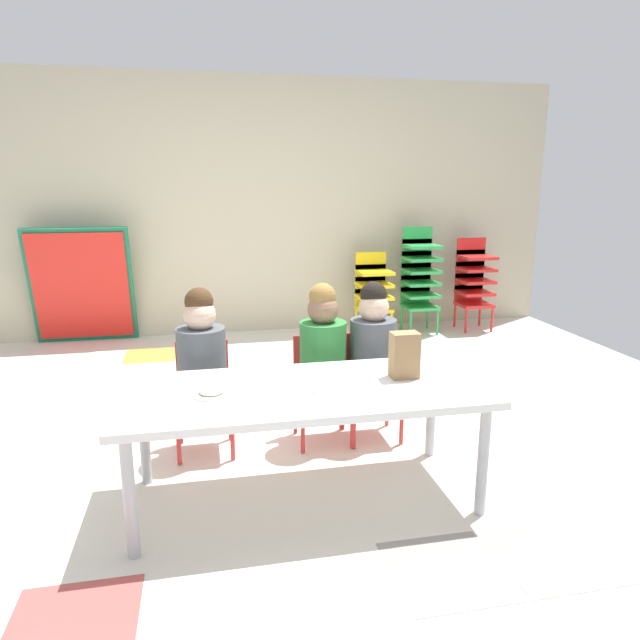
% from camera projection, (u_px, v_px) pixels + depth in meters
% --- Properties ---
extents(ground_plane, '(6.29, 5.06, 0.02)m').
position_uv_depth(ground_plane, '(283.00, 435.00, 3.37)').
color(ground_plane, silver).
extents(back_wall, '(6.29, 0.10, 2.44)m').
position_uv_depth(back_wall, '(244.00, 208.00, 5.50)').
color(back_wall, beige).
rests_on(back_wall, ground_plane).
extents(craft_table, '(1.65, 0.71, 0.55)m').
position_uv_depth(craft_table, '(305.00, 398.00, 2.57)').
color(craft_table, white).
rests_on(craft_table, ground_plane).
extents(seated_child_near_camera, '(0.32, 0.31, 0.92)m').
position_uv_depth(seated_child_near_camera, '(202.00, 356.00, 3.02)').
color(seated_child_near_camera, red).
rests_on(seated_child_near_camera, ground_plane).
extents(seated_child_middle_seat, '(0.33, 0.33, 0.92)m').
position_uv_depth(seated_child_middle_seat, '(323.00, 349.00, 3.15)').
color(seated_child_middle_seat, red).
rests_on(seated_child_middle_seat, ground_plane).
extents(seated_child_far_right, '(0.32, 0.32, 0.92)m').
position_uv_depth(seated_child_far_right, '(372.00, 346.00, 3.21)').
color(seated_child_far_right, red).
rests_on(seated_child_far_right, ground_plane).
extents(kid_chair_yellow_stack, '(0.32, 0.30, 0.80)m').
position_uv_depth(kid_chair_yellow_stack, '(373.00, 288.00, 5.52)').
color(kid_chair_yellow_stack, yellow).
rests_on(kid_chair_yellow_stack, ground_plane).
extents(kid_chair_green_stack, '(0.32, 0.30, 1.04)m').
position_uv_depth(kid_chair_green_stack, '(419.00, 275.00, 5.59)').
color(kid_chair_green_stack, green).
rests_on(kid_chair_green_stack, ground_plane).
extents(kid_chair_red_stack, '(0.32, 0.30, 0.92)m').
position_uv_depth(kid_chair_red_stack, '(474.00, 279.00, 5.71)').
color(kid_chair_red_stack, red).
rests_on(kid_chair_red_stack, ground_plane).
extents(folded_activity_table, '(0.90, 0.29, 1.09)m').
position_uv_depth(folded_activity_table, '(82.00, 286.00, 5.17)').
color(folded_activity_table, '#19724C').
rests_on(folded_activity_table, ground_plane).
extents(paper_bag_brown, '(0.13, 0.09, 0.22)m').
position_uv_depth(paper_bag_brown, '(404.00, 355.00, 2.67)').
color(paper_bag_brown, '#9E754C').
rests_on(paper_bag_brown, craft_table).
extents(paper_plate_near_edge, '(0.18, 0.18, 0.01)m').
position_uv_depth(paper_plate_near_edge, '(212.00, 394.00, 2.47)').
color(paper_plate_near_edge, white).
rests_on(paper_plate_near_edge, craft_table).
extents(paper_plate_center_table, '(0.18, 0.18, 0.01)m').
position_uv_depth(paper_plate_center_table, '(321.00, 387.00, 2.56)').
color(paper_plate_center_table, white).
rests_on(paper_plate_center_table, craft_table).
extents(donut_powdered_on_plate, '(0.11, 0.11, 0.03)m').
position_uv_depth(donut_powdered_on_plate, '(212.00, 390.00, 2.47)').
color(donut_powdered_on_plate, white).
rests_on(donut_powdered_on_plate, craft_table).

